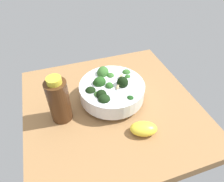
% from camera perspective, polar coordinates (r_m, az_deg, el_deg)
% --- Properties ---
extents(ground_plane, '(0.57, 0.57, 0.04)m').
position_cam_1_polar(ground_plane, '(0.71, -0.17, -4.97)').
color(ground_plane, '#996D42').
extents(bowl_of_broccoli, '(0.22, 0.22, 0.10)m').
position_cam_1_polar(bowl_of_broccoli, '(0.68, -0.18, 0.37)').
color(bowl_of_broccoli, white).
rests_on(bowl_of_broccoli, ground_plane).
extents(lemon_wedge, '(0.07, 0.09, 0.04)m').
position_cam_1_polar(lemon_wedge, '(0.61, 8.83, -10.37)').
color(lemon_wedge, yellow).
rests_on(lemon_wedge, ground_plane).
extents(bottle_tall, '(0.06, 0.06, 0.16)m').
position_cam_1_polar(bottle_tall, '(0.63, -14.72, -2.29)').
color(bottle_tall, '#472814').
rests_on(bottle_tall, ground_plane).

